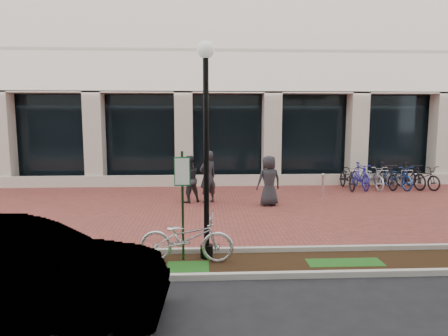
{
  "coord_description": "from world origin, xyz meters",
  "views": [
    {
      "loc": [
        -1.1,
        -13.31,
        3.08
      ],
      "look_at": [
        -0.47,
        -0.8,
        1.49
      ],
      "focal_mm": 32.0,
      "sensor_mm": 36.0,
      "label": 1
    }
  ],
  "objects_px": {
    "pedestrian_right": "(269,181)",
    "lamppost": "(206,139)",
    "locked_bicycle": "(187,238)",
    "bike_rack_cluster": "(385,177)",
    "pedestrian_left": "(208,177)",
    "bollard": "(323,185)",
    "sedan_near_curb": "(12,274)",
    "pedestrian_mid": "(189,179)",
    "parking_sign": "(182,192)"
  },
  "relations": [
    {
      "from": "pedestrian_right",
      "to": "lamppost",
      "type": "bearing_deg",
      "value": 52.97
    },
    {
      "from": "locked_bicycle",
      "to": "bike_rack_cluster",
      "type": "distance_m",
      "value": 11.78
    },
    {
      "from": "lamppost",
      "to": "pedestrian_left",
      "type": "relative_size",
      "value": 2.44
    },
    {
      "from": "bollard",
      "to": "bike_rack_cluster",
      "type": "height_order",
      "value": "bike_rack_cluster"
    },
    {
      "from": "lamppost",
      "to": "sedan_near_curb",
      "type": "xyz_separation_m",
      "value": [
        -2.93,
        -2.6,
        -1.87
      ]
    },
    {
      "from": "locked_bicycle",
      "to": "sedan_near_curb",
      "type": "height_order",
      "value": "sedan_near_curb"
    },
    {
      "from": "locked_bicycle",
      "to": "pedestrian_mid",
      "type": "xyz_separation_m",
      "value": [
        -0.18,
        6.04,
        0.33
      ]
    },
    {
      "from": "pedestrian_mid",
      "to": "pedestrian_left",
      "type": "bearing_deg",
      "value": 147.56
    },
    {
      "from": "pedestrian_mid",
      "to": "bollard",
      "type": "xyz_separation_m",
      "value": [
        5.2,
        0.86,
        -0.39
      ]
    },
    {
      "from": "pedestrian_left",
      "to": "pedestrian_right",
      "type": "xyz_separation_m",
      "value": [
        2.13,
        -0.57,
        -0.07
      ]
    },
    {
      "from": "parking_sign",
      "to": "locked_bicycle",
      "type": "height_order",
      "value": "parking_sign"
    },
    {
      "from": "pedestrian_left",
      "to": "bollard",
      "type": "distance_m",
      "value": 4.62
    },
    {
      "from": "bike_rack_cluster",
      "to": "parking_sign",
      "type": "bearing_deg",
      "value": -138.59
    },
    {
      "from": "pedestrian_mid",
      "to": "sedan_near_curb",
      "type": "relative_size",
      "value": 0.38
    },
    {
      "from": "locked_bicycle",
      "to": "pedestrian_right",
      "type": "bearing_deg",
      "value": -20.14
    },
    {
      "from": "pedestrian_left",
      "to": "pedestrian_right",
      "type": "bearing_deg",
      "value": 129.7
    },
    {
      "from": "lamppost",
      "to": "locked_bicycle",
      "type": "height_order",
      "value": "lamppost"
    },
    {
      "from": "bollard",
      "to": "sedan_near_curb",
      "type": "height_order",
      "value": "sedan_near_curb"
    },
    {
      "from": "pedestrian_right",
      "to": "bike_rack_cluster",
      "type": "relative_size",
      "value": 0.41
    },
    {
      "from": "lamppost",
      "to": "sedan_near_curb",
      "type": "distance_m",
      "value": 4.34
    },
    {
      "from": "bike_rack_cluster",
      "to": "lamppost",
      "type": "bearing_deg",
      "value": -137.17
    },
    {
      "from": "pedestrian_right",
      "to": "pedestrian_mid",
      "type": "bearing_deg",
      "value": -27.01
    },
    {
      "from": "pedestrian_mid",
      "to": "bike_rack_cluster",
      "type": "relative_size",
      "value": 0.4
    },
    {
      "from": "pedestrian_left",
      "to": "sedan_near_curb",
      "type": "bearing_deg",
      "value": 34.99
    },
    {
      "from": "bike_rack_cluster",
      "to": "pedestrian_left",
      "type": "bearing_deg",
      "value": -165.94
    },
    {
      "from": "pedestrian_left",
      "to": "lamppost",
      "type": "bearing_deg",
      "value": 53.96
    },
    {
      "from": "lamppost",
      "to": "pedestrian_left",
      "type": "xyz_separation_m",
      "value": [
        0.09,
        5.76,
        -1.67
      ]
    },
    {
      "from": "lamppost",
      "to": "pedestrian_left",
      "type": "bearing_deg",
      "value": 89.14
    },
    {
      "from": "pedestrian_mid",
      "to": "bike_rack_cluster",
      "type": "bearing_deg",
      "value": 170.22
    },
    {
      "from": "pedestrian_mid",
      "to": "sedan_near_curb",
      "type": "height_order",
      "value": "pedestrian_mid"
    },
    {
      "from": "bike_rack_cluster",
      "to": "pedestrian_right",
      "type": "bearing_deg",
      "value": -155.08
    },
    {
      "from": "pedestrian_left",
      "to": "pedestrian_mid",
      "type": "bearing_deg",
      "value": -41.94
    },
    {
      "from": "sedan_near_curb",
      "to": "locked_bicycle",
      "type": "bearing_deg",
      "value": -43.94
    },
    {
      "from": "parking_sign",
      "to": "lamppost",
      "type": "bearing_deg",
      "value": 11.5
    },
    {
      "from": "parking_sign",
      "to": "pedestrian_right",
      "type": "bearing_deg",
      "value": 61.93
    },
    {
      "from": "locked_bicycle",
      "to": "pedestrian_left",
      "type": "height_order",
      "value": "pedestrian_left"
    },
    {
      "from": "bike_rack_cluster",
      "to": "locked_bicycle",
      "type": "bearing_deg",
      "value": -138.02
    },
    {
      "from": "bike_rack_cluster",
      "to": "bollard",
      "type": "bearing_deg",
      "value": -158.14
    },
    {
      "from": "locked_bicycle",
      "to": "pedestrian_right",
      "type": "height_order",
      "value": "pedestrian_right"
    },
    {
      "from": "parking_sign",
      "to": "pedestrian_left",
      "type": "height_order",
      "value": "parking_sign"
    },
    {
      "from": "lamppost",
      "to": "pedestrian_right",
      "type": "height_order",
      "value": "lamppost"
    },
    {
      "from": "locked_bicycle",
      "to": "bollard",
      "type": "bearing_deg",
      "value": -30.03
    },
    {
      "from": "parking_sign",
      "to": "locked_bicycle",
      "type": "distance_m",
      "value": 1.0
    },
    {
      "from": "pedestrian_right",
      "to": "bike_rack_cluster",
      "type": "xyz_separation_m",
      "value": [
        5.58,
        3.05,
        -0.35
      ]
    },
    {
      "from": "locked_bicycle",
      "to": "sedan_near_curb",
      "type": "relative_size",
      "value": 0.44
    },
    {
      "from": "parking_sign",
      "to": "bollard",
      "type": "bearing_deg",
      "value": 52.33
    },
    {
      "from": "parking_sign",
      "to": "pedestrian_right",
      "type": "height_order",
      "value": "parking_sign"
    },
    {
      "from": "pedestrian_mid",
      "to": "bollard",
      "type": "relative_size",
      "value": 1.86
    },
    {
      "from": "pedestrian_left",
      "to": "bike_rack_cluster",
      "type": "bearing_deg",
      "value": 162.63
    },
    {
      "from": "bollard",
      "to": "pedestrian_mid",
      "type": "bearing_deg",
      "value": -170.64
    }
  ]
}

